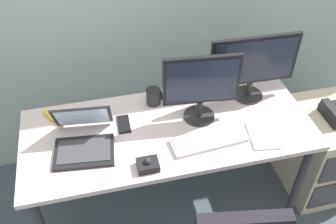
# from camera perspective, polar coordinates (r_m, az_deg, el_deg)

# --- Properties ---
(ground_plane) EXTENTS (8.00, 8.00, 0.00)m
(ground_plane) POSITION_cam_1_polar(r_m,az_deg,el_deg) (2.71, 0.00, -13.82)
(ground_plane) COLOR #424C57
(desk) EXTENTS (1.62, 0.68, 0.75)m
(desk) POSITION_cam_1_polar(r_m,az_deg,el_deg) (2.19, 0.00, -3.93)
(desk) COLOR beige
(desk) RESTS_ON ground
(file_cabinet) EXTENTS (0.42, 0.53, 0.65)m
(file_cabinet) POSITION_cam_1_polar(r_m,az_deg,el_deg) (2.79, 22.10, -5.41)
(file_cabinet) COLOR beige
(file_cabinet) RESTS_ON ground
(monitor_main) EXTENTS (0.52, 0.18, 0.42)m
(monitor_main) POSITION_cam_1_polar(r_m,az_deg,el_deg) (2.25, 12.74, 7.05)
(monitor_main) COLOR #262628
(monitor_main) RESTS_ON desk
(monitor_side) EXTENTS (0.42, 0.18, 0.41)m
(monitor_side) POSITION_cam_1_polar(r_m,az_deg,el_deg) (2.05, 5.04, 4.06)
(monitor_side) COLOR #262628
(monitor_side) RESTS_ON desk
(keyboard) EXTENTS (0.42, 0.17, 0.03)m
(keyboard) POSITION_cam_1_polar(r_m,az_deg,el_deg) (2.06, 6.14, -4.20)
(keyboard) COLOR silver
(keyboard) RESTS_ON desk
(laptop) EXTENTS (0.34, 0.36, 0.22)m
(laptop) POSITION_cam_1_polar(r_m,az_deg,el_deg) (2.05, -12.58, -3.93)
(laptop) COLOR black
(laptop) RESTS_ON desk
(trackball_mouse) EXTENTS (0.11, 0.09, 0.07)m
(trackball_mouse) POSITION_cam_1_polar(r_m,az_deg,el_deg) (1.92, -3.05, -7.91)
(trackball_mouse) COLOR black
(trackball_mouse) RESTS_ON desk
(coffee_mug) EXTENTS (0.10, 0.09, 0.10)m
(coffee_mug) POSITION_cam_1_polar(r_m,az_deg,el_deg) (2.26, -2.14, 2.35)
(coffee_mug) COLOR black
(coffee_mug) RESTS_ON desk
(paper_notepad) EXTENTS (0.18, 0.23, 0.01)m
(paper_notepad) POSITION_cam_1_polar(r_m,az_deg,el_deg) (2.14, 14.12, -3.43)
(paper_notepad) COLOR white
(paper_notepad) RESTS_ON desk
(cell_phone) EXTENTS (0.07, 0.14, 0.01)m
(cell_phone) POSITION_cam_1_polar(r_m,az_deg,el_deg) (2.16, -6.67, -1.83)
(cell_phone) COLOR black
(cell_phone) RESTS_ON desk
(banana) EXTENTS (0.15, 0.18, 0.04)m
(banana) POSITION_cam_1_polar(r_m,az_deg,el_deg) (2.26, -16.74, -0.80)
(banana) COLOR yellow
(banana) RESTS_ON desk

